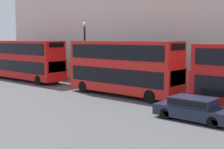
% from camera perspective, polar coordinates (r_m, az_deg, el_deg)
% --- Properties ---
extents(bus_second_in_queue, '(2.59, 10.22, 4.48)m').
position_cam_1_polar(bus_second_in_queue, '(25.51, 2.02, 1.61)').
color(bus_second_in_queue, red).
rests_on(bus_second_in_queue, ground).
extents(bus_third_in_queue, '(2.59, 11.29, 4.44)m').
position_cam_1_polar(bus_third_in_queue, '(36.14, -15.58, 2.79)').
color(bus_third_in_queue, red).
rests_on(bus_third_in_queue, ground).
extents(car_hatchback, '(1.88, 4.53, 1.32)m').
position_cam_1_polar(car_hatchback, '(18.56, 14.79, -5.96)').
color(car_hatchback, '#1E2338').
rests_on(car_hatchback, ground).
extents(street_lamp, '(0.44, 0.44, 6.29)m').
position_cam_1_polar(street_lamp, '(31.40, -5.01, 5.13)').
color(street_lamp, black).
rests_on(street_lamp, ground).
extents(pedestrian, '(0.36, 0.36, 1.59)m').
position_cam_1_polar(pedestrian, '(32.89, -6.57, -0.36)').
color(pedestrian, '#334C6B').
rests_on(pedestrian, ground).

